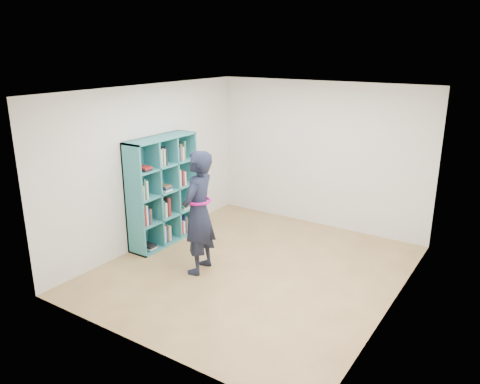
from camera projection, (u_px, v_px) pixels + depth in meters
The scene contains 9 objects.
floor at pixel (254, 269), 6.94m from camera, with size 4.50×4.50×0.00m, color olive.
ceiling at pixel (255, 91), 6.16m from camera, with size 4.50×4.50×0.00m, color white.
wall_left at pixel (150, 166), 7.59m from camera, with size 0.02×4.50×2.60m, color silver.
wall_right at pixel (399, 212), 5.50m from camera, with size 0.02×4.50×2.60m, color silver.
wall_back at pixel (320, 155), 8.34m from camera, with size 4.00×0.02×2.60m, color silver.
wall_front at pixel (139, 238), 4.75m from camera, with size 4.00×0.02×2.60m, color silver.
bookshelf at pixel (161, 192), 7.67m from camera, with size 0.39×1.34×1.79m.
person at pixel (198, 213), 6.63m from camera, with size 0.54×0.72×1.80m.
smartphone at pixel (192, 202), 6.73m from camera, with size 0.02×0.08×0.12m.
Camera 1 is at (3.27, -5.36, 3.17)m, focal length 35.00 mm.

